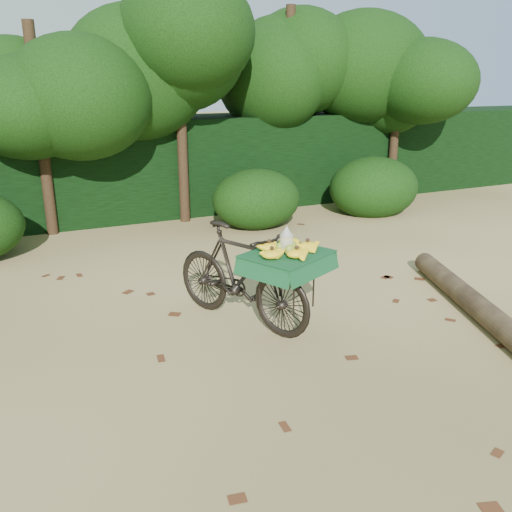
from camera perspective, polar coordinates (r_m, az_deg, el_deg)
name	(u,v)px	position (r m, az deg, el deg)	size (l,w,h in m)	color
ground	(305,347)	(5.35, 5.14, -9.50)	(80.00, 80.00, 0.00)	tan
vendor_bicycle	(242,274)	(5.62, -1.48, -1.93)	(1.34, 1.91, 1.08)	black
fallen_log	(487,314)	(6.21, 23.16, -5.68)	(0.25, 0.25, 3.50)	brown
hedge_backdrop	(142,166)	(10.78, -11.94, 9.24)	(26.00, 1.80, 1.80)	black
tree_row	(111,110)	(9.76, -15.04, 14.66)	(14.50, 2.00, 4.00)	black
bush_clumps	(202,207)	(9.11, -5.69, 5.10)	(8.80, 1.70, 0.90)	black
leaf_litter	(274,321)	(5.86, 1.94, -6.83)	(7.00, 7.30, 0.01)	#502915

